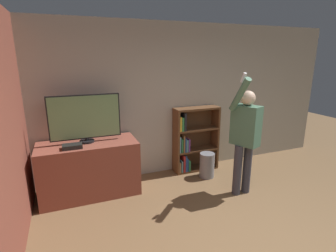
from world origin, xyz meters
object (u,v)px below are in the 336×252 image
Objects in this scene: game_console at (72,146)px; bookshelf at (192,141)px; waste_bin at (207,165)px; television at (85,118)px; person at (245,134)px.

game_console is 2.17m from bookshelf.
television is at bearing 174.53° from waste_bin.
bookshelf is 2.72× the size of waste_bin.
bookshelf reaches higher than game_console.
person is 1.07m from waste_bin.
television is 2.26m from waste_bin.
waste_bin is (2.01, -0.19, -1.01)m from television.
television is 2.32× the size of waste_bin.
game_console is (-0.22, -0.21, -0.35)m from television.
person reaches higher than television.
television reaches higher than waste_bin.
bookshelf is at bearing 107.65° from waste_bin.
person is at bearing -22.15° from television.
television is at bearing -174.32° from bookshelf.
game_console is 0.61× the size of waste_bin.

